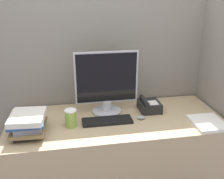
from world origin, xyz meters
TOP-DOWN VIEW (x-y plane):
  - cubicle_panel_rear at (0.00, 0.72)m, footprint 2.07×0.04m
  - cubicle_panel_right at (0.87, 0.37)m, footprint 0.04×0.75m
  - desk at (0.00, 0.34)m, footprint 1.67×0.69m
  - monitor at (-0.05, 0.48)m, footprint 0.50×0.24m
  - keyboard at (-0.08, 0.30)m, footprint 0.38×0.13m
  - mouse at (0.19, 0.30)m, footprint 0.07×0.04m
  - coffee_cup at (-0.35, 0.29)m, footprint 0.09×0.09m
  - book_stack at (-0.64, 0.23)m, footprint 0.25×0.31m
  - desk_telephone at (0.30, 0.45)m, footprint 0.17×0.19m
  - paper_pile at (0.66, 0.14)m, footprint 0.23×0.27m

SIDE VIEW (x-z plane):
  - desk at x=0.00m, z-range 0.00..0.75m
  - keyboard at x=-0.08m, z-range 0.75..0.77m
  - paper_pile at x=0.66m, z-range 0.75..0.77m
  - mouse at x=0.19m, z-range 0.75..0.78m
  - desk_telephone at x=0.30m, z-range 0.74..0.85m
  - coffee_cup at x=-0.35m, z-range 0.75..0.88m
  - book_stack at x=-0.64m, z-range 0.75..0.91m
  - cubicle_panel_rear at x=0.00m, z-range 0.00..1.72m
  - cubicle_panel_right at x=0.87m, z-range 0.00..1.72m
  - monitor at x=-0.05m, z-range 0.73..1.24m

